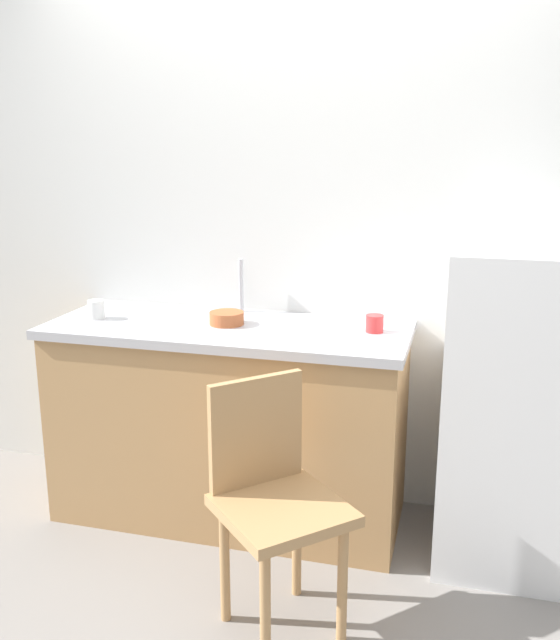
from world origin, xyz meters
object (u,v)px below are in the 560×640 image
at_px(terracotta_bowl, 227,318).
at_px(cup_white, 96,309).
at_px(chair, 274,495).
at_px(refrigerator, 518,408).
at_px(cup_red, 375,324).

distance_m(terracotta_bowl, cup_white, 0.61).
bearing_deg(chair, refrigerator, -5.69).
bearing_deg(cup_white, cup_red, 4.45).
distance_m(chair, cup_white, 1.27).
bearing_deg(cup_white, refrigerator, 1.36).
bearing_deg(cup_red, chair, -107.95).
distance_m(refrigerator, cup_red, 0.66).
distance_m(refrigerator, chair, 1.08).
relative_size(chair, cup_white, 10.54).
height_order(chair, terracotta_bowl, terracotta_bowl).
xyz_separation_m(refrigerator, cup_red, (-0.59, 0.05, 0.30)).
distance_m(terracotta_bowl, cup_red, 0.64).
xyz_separation_m(chair, cup_white, (-1.01, 0.63, 0.45)).
bearing_deg(cup_white, chair, -32.21).
relative_size(chair, cup_red, 11.87).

